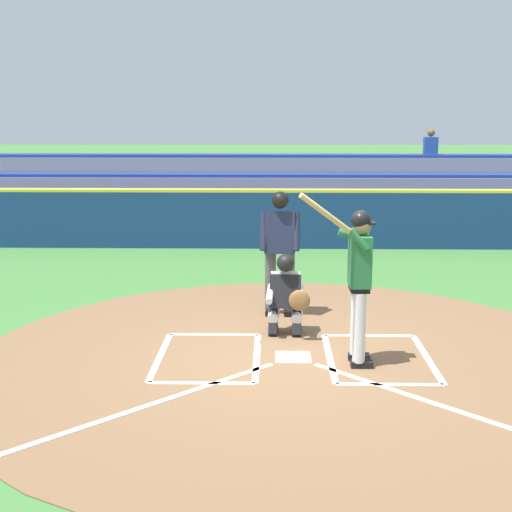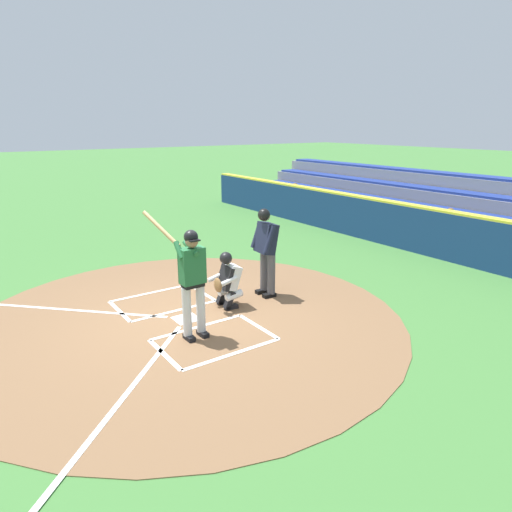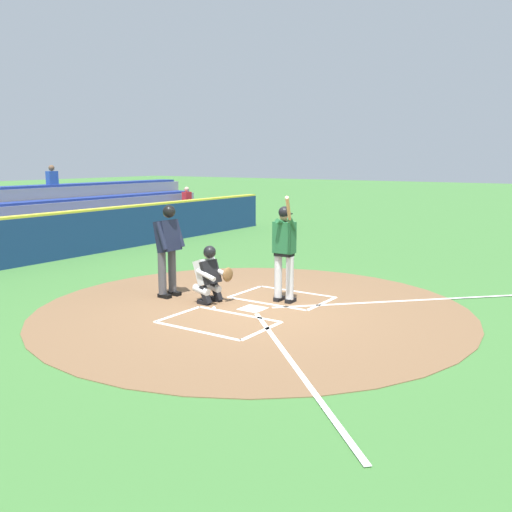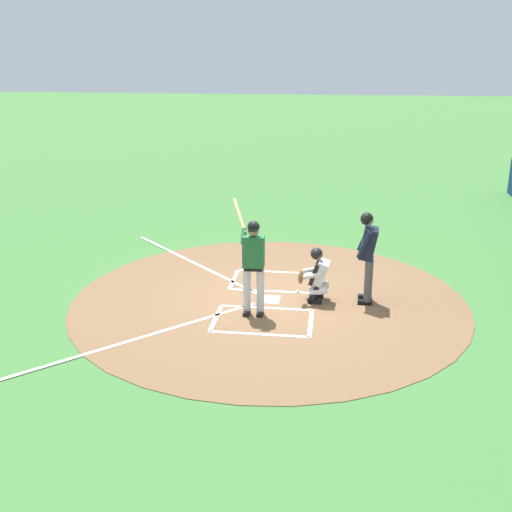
% 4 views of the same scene
% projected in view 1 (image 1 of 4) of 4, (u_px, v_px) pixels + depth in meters
% --- Properties ---
extents(ground_plane, '(120.00, 120.00, 0.00)m').
position_uv_depth(ground_plane, '(293.00, 358.00, 8.98)').
color(ground_plane, '#427A38').
extents(dirt_circle, '(8.00, 8.00, 0.01)m').
position_uv_depth(dirt_circle, '(293.00, 358.00, 8.98)').
color(dirt_circle, brown).
rests_on(dirt_circle, ground).
extents(home_plate_and_chalk, '(7.93, 4.91, 0.01)m').
position_uv_depth(home_plate_and_chalk, '(295.00, 383.00, 8.11)').
color(home_plate_and_chalk, white).
rests_on(home_plate_and_chalk, dirt_circle).
extents(batter, '(0.92, 0.72, 2.13)m').
position_uv_depth(batter, '(359.00, 276.00, 8.53)').
color(batter, silver).
rests_on(batter, ground).
extents(catcher, '(0.59, 0.64, 1.13)m').
position_uv_depth(catcher, '(286.00, 293.00, 9.80)').
color(catcher, black).
rests_on(catcher, ground).
extents(plate_umpire, '(0.59, 0.43, 1.86)m').
position_uv_depth(plate_umpire, '(280.00, 244.00, 10.67)').
color(plate_umpire, '#4C4C51').
rests_on(plate_umpire, ground).
extents(baseball, '(0.07, 0.07, 0.07)m').
position_uv_depth(baseball, '(257.00, 341.00, 9.53)').
color(baseball, white).
rests_on(baseball, ground).
extents(backstop_wall, '(22.00, 0.36, 1.31)m').
position_uv_depth(backstop_wall, '(284.00, 219.00, 16.20)').
color(backstop_wall, navy).
rests_on(backstop_wall, ground).
extents(bleacher_stand, '(20.00, 3.40, 2.55)m').
position_uv_depth(bleacher_stand, '(282.00, 202.00, 18.84)').
color(bleacher_stand, gray).
rests_on(bleacher_stand, ground).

